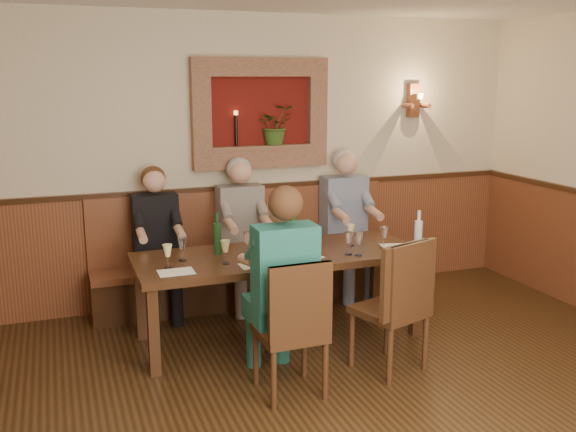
% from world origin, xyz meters
% --- Properties ---
extents(room_shell, '(6.04, 6.04, 2.82)m').
position_xyz_m(room_shell, '(0.00, 0.00, 1.89)').
color(room_shell, beige).
rests_on(room_shell, ground).
extents(wainscoting, '(6.02, 6.02, 1.15)m').
position_xyz_m(wainscoting, '(0.00, -0.00, 0.59)').
color(wainscoting, brown).
rests_on(wainscoting, ground).
extents(wall_niche, '(1.36, 0.30, 1.06)m').
position_xyz_m(wall_niche, '(0.24, 2.94, 1.81)').
color(wall_niche, '#5B110D').
rests_on(wall_niche, ground).
extents(wall_sconce, '(0.25, 0.20, 0.35)m').
position_xyz_m(wall_sconce, '(1.90, 2.93, 1.94)').
color(wall_sconce, brown).
rests_on(wall_sconce, ground).
extents(dining_table, '(2.40, 0.90, 0.75)m').
position_xyz_m(dining_table, '(0.00, 1.85, 0.68)').
color(dining_table, '#3A1D11').
rests_on(dining_table, ground).
extents(bench, '(3.00, 0.45, 1.11)m').
position_xyz_m(bench, '(0.00, 2.79, 0.33)').
color(bench, '#381E0F').
rests_on(bench, ground).
extents(chair_near_left, '(0.45, 0.45, 1.00)m').
position_xyz_m(chair_near_left, '(-0.26, 0.87, 0.29)').
color(chair_near_left, '#3A1D11').
rests_on(chair_near_left, ground).
extents(chair_near_right, '(0.58, 0.58, 1.04)m').
position_xyz_m(chair_near_right, '(0.59, 0.96, 0.30)').
color(chair_near_right, '#3A1D11').
rests_on(chair_near_right, ground).
extents(person_bench_left, '(0.41, 0.51, 1.41)m').
position_xyz_m(person_bench_left, '(-0.88, 2.69, 0.58)').
color(person_bench_left, black).
rests_on(person_bench_left, ground).
extents(person_bench_mid, '(0.43, 0.53, 1.46)m').
position_xyz_m(person_bench_mid, '(-0.07, 2.69, 0.60)').
color(person_bench_mid, '#5D5955').
rests_on(person_bench_mid, ground).
extents(person_bench_right, '(0.45, 0.55, 1.50)m').
position_xyz_m(person_bench_right, '(1.03, 2.69, 0.62)').
color(person_bench_right, navy).
rests_on(person_bench_right, ground).
extents(person_chair_front, '(0.44, 0.54, 1.48)m').
position_xyz_m(person_chair_front, '(-0.26, 1.07, 0.62)').
color(person_chair_front, '#19575A').
rests_on(person_chair_front, ground).
extents(spittoon_bucket, '(0.25, 0.25, 0.24)m').
position_xyz_m(spittoon_bucket, '(0.02, 1.81, 0.87)').
color(spittoon_bucket, '#B60B22').
rests_on(spittoon_bucket, dining_table).
extents(wine_bottle_green_a, '(0.09, 0.09, 0.39)m').
position_xyz_m(wine_bottle_green_a, '(0.14, 1.89, 0.91)').
color(wine_bottle_green_a, '#19471E').
rests_on(wine_bottle_green_a, dining_table).
extents(wine_bottle_green_b, '(0.07, 0.07, 0.35)m').
position_xyz_m(wine_bottle_green_b, '(-0.49, 1.99, 0.89)').
color(wine_bottle_green_b, '#19471E').
rests_on(wine_bottle_green_b, dining_table).
extents(water_bottle, '(0.08, 0.08, 0.36)m').
position_xyz_m(water_bottle, '(1.10, 1.45, 0.90)').
color(water_bottle, silver).
rests_on(water_bottle, dining_table).
extents(tasting_sheet_a, '(0.27, 0.19, 0.00)m').
position_xyz_m(tasting_sheet_a, '(-0.91, 1.61, 0.75)').
color(tasting_sheet_a, white).
rests_on(tasting_sheet_a, dining_table).
extents(tasting_sheet_b, '(0.30, 0.25, 0.00)m').
position_xyz_m(tasting_sheet_b, '(0.16, 1.63, 0.75)').
color(tasting_sheet_b, white).
rests_on(tasting_sheet_b, dining_table).
extents(tasting_sheet_c, '(0.29, 0.24, 0.00)m').
position_xyz_m(tasting_sheet_c, '(1.03, 1.70, 0.75)').
color(tasting_sheet_c, white).
rests_on(tasting_sheet_c, dining_table).
extents(tasting_sheet_d, '(0.26, 0.19, 0.00)m').
position_xyz_m(tasting_sheet_d, '(-0.29, 1.57, 0.75)').
color(tasting_sheet_d, white).
rests_on(tasting_sheet_d, dining_table).
extents(wine_glass_0, '(0.08, 0.08, 0.19)m').
position_xyz_m(wine_glass_0, '(-0.95, 1.73, 0.85)').
color(wine_glass_0, '#F4E692').
rests_on(wine_glass_0, dining_table).
extents(wine_glass_1, '(0.08, 0.08, 0.19)m').
position_xyz_m(wine_glass_1, '(-0.80, 1.90, 0.85)').
color(wine_glass_1, white).
rests_on(wine_glass_1, dining_table).
extents(wine_glass_2, '(0.08, 0.08, 0.19)m').
position_xyz_m(wine_glass_2, '(-0.50, 1.70, 0.85)').
color(wine_glass_2, '#F4E692').
rests_on(wine_glass_2, dining_table).
extents(wine_glass_3, '(0.08, 0.08, 0.19)m').
position_xyz_m(wine_glass_3, '(-0.26, 1.91, 0.85)').
color(wine_glass_3, white).
rests_on(wine_glass_3, dining_table).
extents(wine_glass_4, '(0.08, 0.08, 0.19)m').
position_xyz_m(wine_glass_4, '(-0.08, 1.68, 0.85)').
color(wine_glass_4, '#F4E692').
rests_on(wine_glass_4, dining_table).
extents(wine_glass_5, '(0.08, 0.08, 0.19)m').
position_xyz_m(wine_glass_5, '(0.22, 2.00, 0.85)').
color(wine_glass_5, '#F4E692').
rests_on(wine_glass_5, dining_table).
extents(wine_glass_6, '(0.08, 0.08, 0.19)m').
position_xyz_m(wine_glass_6, '(0.53, 1.60, 0.85)').
color(wine_glass_6, white).
rests_on(wine_glass_6, dining_table).
extents(wine_glass_7, '(0.08, 0.08, 0.19)m').
position_xyz_m(wine_glass_7, '(0.67, 1.86, 0.85)').
color(wine_glass_7, '#F4E692').
rests_on(wine_glass_7, dining_table).
extents(wine_glass_8, '(0.08, 0.08, 0.19)m').
position_xyz_m(wine_glass_8, '(0.89, 1.67, 0.85)').
color(wine_glass_8, white).
rests_on(wine_glass_8, dining_table).
extents(wine_glass_9, '(0.08, 0.08, 0.19)m').
position_xyz_m(wine_glass_9, '(-0.27, 1.54, 0.85)').
color(wine_glass_9, '#F4E692').
rests_on(wine_glass_9, dining_table).
extents(wine_glass_10, '(0.08, 0.08, 0.19)m').
position_xyz_m(wine_glass_10, '(0.59, 1.54, 0.85)').
color(wine_glass_10, white).
rests_on(wine_glass_10, dining_table).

